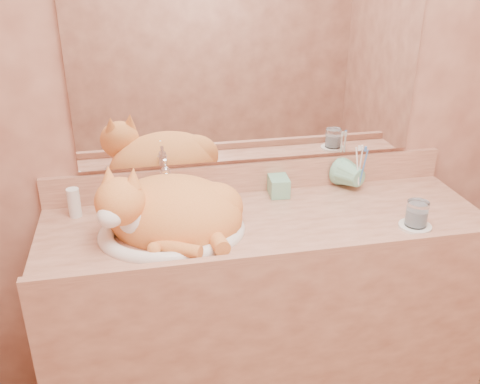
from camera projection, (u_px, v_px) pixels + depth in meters
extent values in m
cube|color=brown|center=(251.00, 92.00, 1.99)|extent=(2.40, 0.02, 2.50)
cube|color=white|center=(252.00, 54.00, 1.92)|extent=(1.30, 0.02, 0.80)
imported|color=#77BF9A|center=(282.00, 180.00, 2.03)|extent=(0.08, 0.08, 0.17)
imported|color=#77BF9A|center=(359.00, 180.00, 2.11)|extent=(0.16, 0.16, 0.11)
cylinder|color=white|center=(415.00, 226.00, 1.86)|extent=(0.11, 0.11, 0.01)
cylinder|color=white|center=(417.00, 214.00, 1.84)|extent=(0.08, 0.08, 0.09)
cylinder|color=white|center=(74.00, 203.00, 1.92)|extent=(0.05, 0.05, 0.11)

